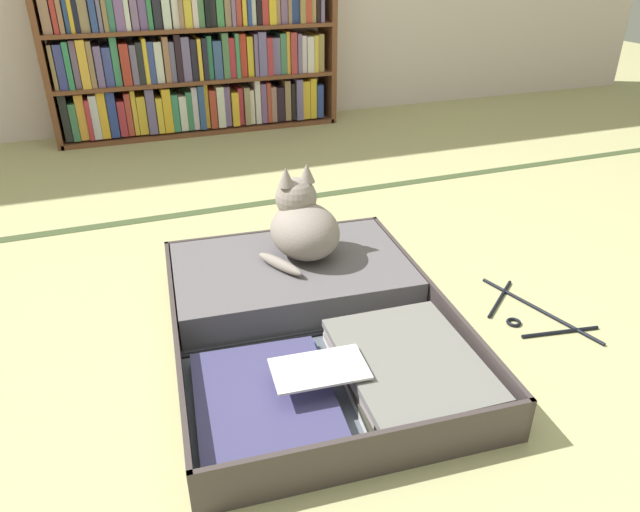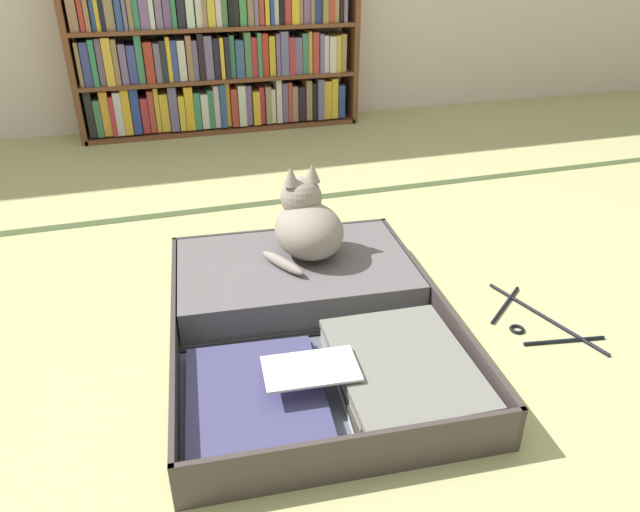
# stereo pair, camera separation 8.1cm
# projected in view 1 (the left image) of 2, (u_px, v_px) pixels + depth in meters

# --- Properties ---
(ground_plane) EXTENTS (10.00, 10.00, 0.00)m
(ground_plane) POSITION_uv_depth(u_px,v_px,m) (333.00, 385.00, 1.40)
(ground_plane) COLOR tan
(tatami_border) EXTENTS (4.80, 0.05, 0.00)m
(tatami_border) POSITION_uv_depth(u_px,v_px,m) (230.00, 208.00, 2.34)
(tatami_border) COLOR #3D4B2A
(tatami_border) RESTS_ON ground_plane
(bookshelf) EXTENTS (1.53, 0.23, 0.83)m
(bookshelf) POSITION_uv_depth(u_px,v_px,m) (194.00, 57.00, 3.11)
(bookshelf) COLOR brown
(bookshelf) RESTS_ON ground_plane
(open_suitcase) EXTENTS (0.78, 1.00, 0.12)m
(open_suitcase) POSITION_uv_depth(u_px,v_px,m) (310.00, 312.00, 1.59)
(open_suitcase) COLOR #3F3636
(open_suitcase) RESTS_ON ground_plane
(black_cat) EXTENTS (0.26, 0.27, 0.27)m
(black_cat) POSITION_uv_depth(u_px,v_px,m) (302.00, 225.00, 1.71)
(black_cat) COLOR gray
(black_cat) RESTS_ON open_suitcase
(clothes_hanger) EXTENTS (0.26, 0.40, 0.01)m
(clothes_hanger) POSITION_uv_depth(u_px,v_px,m) (531.00, 314.00, 1.66)
(clothes_hanger) COLOR black
(clothes_hanger) RESTS_ON ground_plane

